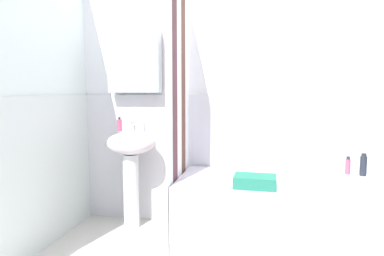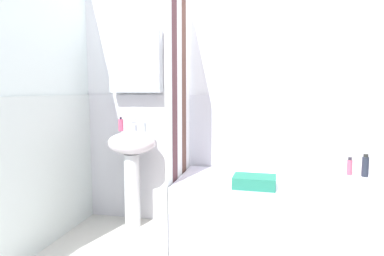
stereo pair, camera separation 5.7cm
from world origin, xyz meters
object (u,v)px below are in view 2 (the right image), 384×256
object	(u,v)px
shampoo_bottle	(350,167)
bathtub	(278,215)
soap_dispenser	(121,125)
towel_folded	(254,182)
lotion_bottle	(365,166)
toothbrush_cup	(143,127)
sink	(132,158)

from	to	relation	value
shampoo_bottle	bathtub	bearing A→B (deg)	-151.10
soap_dispenser	shampoo_bottle	world-z (taller)	soap_dispenser
bathtub	towel_folded	bearing A→B (deg)	-128.39
bathtub	towel_folded	distance (m)	0.43
soap_dispenser	bathtub	world-z (taller)	soap_dispenser
soap_dispenser	lotion_bottle	xyz separation A→B (m)	(2.09, 0.04, -0.29)
toothbrush_cup	towel_folded	distance (m)	1.15
soap_dispenser	towel_folded	size ratio (longest dim) A/B	0.44
lotion_bottle	towel_folded	bearing A→B (deg)	-149.27
towel_folded	lotion_bottle	bearing A→B (deg)	30.73
sink	towel_folded	xyz separation A→B (m)	(1.10, -0.41, -0.05)
bathtub	sink	bearing A→B (deg)	171.98
toothbrush_cup	shampoo_bottle	xyz separation A→B (m)	(1.76, 0.10, -0.30)
toothbrush_cup	lotion_bottle	xyz separation A→B (m)	(1.87, 0.07, -0.28)
toothbrush_cup	lotion_bottle	distance (m)	1.89
sink	lotion_bottle	bearing A→B (deg)	3.02
lotion_bottle	soap_dispenser	bearing A→B (deg)	-178.85
soap_dispenser	bathtub	bearing A→B (deg)	-9.78
shampoo_bottle	toothbrush_cup	bearing A→B (deg)	-176.68
sink	toothbrush_cup	bearing A→B (deg)	18.00
towel_folded	sink	bearing A→B (deg)	159.73
soap_dispenser	towel_folded	distance (m)	1.36
soap_dispenser	sink	bearing A→B (deg)	-26.61
lotion_bottle	shampoo_bottle	size ratio (longest dim) A/B	1.24
sink	shampoo_bottle	size ratio (longest dim) A/B	5.89
shampoo_bottle	towel_folded	bearing A→B (deg)	-144.15
soap_dispenser	toothbrush_cup	bearing A→B (deg)	-7.85
lotion_bottle	shampoo_bottle	bearing A→B (deg)	164.97
soap_dispenser	lotion_bottle	distance (m)	2.11
toothbrush_cup	bathtub	bearing A→B (deg)	-10.14
sink	lotion_bottle	distance (m)	1.97
towel_folded	soap_dispenser	bearing A→B (deg)	159.06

